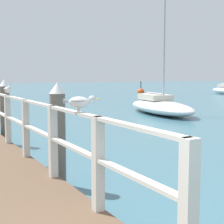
{
  "coord_description": "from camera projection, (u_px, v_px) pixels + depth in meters",
  "views": [
    {
      "loc": [
        -0.5,
        -1.19,
        2.06
      ],
      "look_at": [
        4.08,
        7.01,
        1.04
      ],
      "focal_mm": 55.51,
      "sensor_mm": 36.0,
      "label": 1
    }
  ],
  "objects": [
    {
      "name": "channel_buoy",
      "position": [
        141.0,
        92.0,
        33.6
      ],
      "size": [
        0.7,
        0.7,
        1.4
      ],
      "color": "#E54C19",
      "rests_on": "ground_plane"
    },
    {
      "name": "seagull_foreground",
      "position": [
        80.0,
        102.0,
        4.45
      ],
      "size": [
        0.38,
        0.36,
        0.21
      ],
      "rotation": [
        0.0,
        0.0,
        3.95
      ],
      "color": "white",
      "rests_on": "pier_railing"
    },
    {
      "name": "seagull_background",
      "position": [
        7.0,
        90.0,
        8.0
      ],
      "size": [
        0.18,
        0.48,
        0.21
      ],
      "rotation": [
        0.0,
        0.0,
        3.14
      ],
      "color": "white",
      "rests_on": "pier_railing"
    },
    {
      "name": "dock_piling_near",
      "position": [
        58.0,
        135.0,
        6.31
      ],
      "size": [
        0.29,
        0.29,
        1.92
      ],
      "color": "#6B6056",
      "rests_on": "ground_plane"
    },
    {
      "name": "boat_0",
      "position": [
        160.0,
        106.0,
        18.18
      ],
      "size": [
        3.19,
        6.22,
        7.06
      ],
      "rotation": [
        0.0,
        0.0,
        2.95
      ],
      "color": "white",
      "rests_on": "ground_plane"
    },
    {
      "name": "dock_piling_far",
      "position": [
        5.0,
        112.0,
        10.11
      ],
      "size": [
        0.29,
        0.29,
        1.92
      ],
      "color": "#6B6056",
      "rests_on": "ground_plane"
    }
  ]
}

